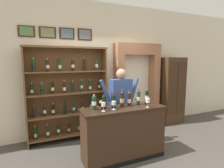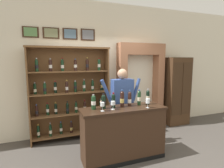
{
  "view_description": "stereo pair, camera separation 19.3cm",
  "coord_description": "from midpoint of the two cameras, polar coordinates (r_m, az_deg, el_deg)",
  "views": [
    {
      "loc": [
        -1.48,
        -2.89,
        1.88
      ],
      "look_at": [
        -0.15,
        0.16,
        1.43
      ],
      "focal_mm": 28.66,
      "sensor_mm": 36.0,
      "label": 1
    },
    {
      "loc": [
        -1.3,
        -2.96,
        1.88
      ],
      "look_at": [
        -0.15,
        0.16,
        1.43
      ],
      "focal_mm": 28.66,
      "sensor_mm": 36.0,
      "label": 2
    }
  ],
  "objects": [
    {
      "name": "back_wall",
      "position": [
        4.72,
        -6.47,
        4.99
      ],
      "size": [
        12.0,
        0.19,
        3.32
      ],
      "color": "beige",
      "rests_on": "ground"
    },
    {
      "name": "ground_plane",
      "position": [
        3.75,
        1.73,
        -22.61
      ],
      "size": [
        14.0,
        14.0,
        0.02
      ],
      "primitive_type": "cube",
      "color": "#47423D"
    },
    {
      "name": "tasting_bottle_vin_santo",
      "position": [
        3.4,
        1.6,
        -4.68
      ],
      "size": [
        0.08,
        0.08,
        0.33
      ],
      "color": "black",
      "rests_on": "tasting_counter"
    },
    {
      "name": "tasting_bottle_grappa",
      "position": [
        3.67,
        9.58,
        -3.94
      ],
      "size": [
        0.07,
        0.07,
        0.31
      ],
      "color": "black",
      "rests_on": "tasting_counter"
    },
    {
      "name": "tasting_bottle_prosecco",
      "position": [
        3.26,
        -4.28,
        -5.54
      ],
      "size": [
        0.08,
        0.08,
        0.28
      ],
      "color": "black",
      "rests_on": "tasting_counter"
    },
    {
      "name": "wine_shelf",
      "position": [
        4.29,
        -15.2,
        -2.48
      ],
      "size": [
        1.84,
        0.35,
        2.17
      ],
      "color": "brown",
      "rests_on": "ground"
    },
    {
      "name": "tasting_bottle_chianti",
      "position": [
        3.31,
        -1.13,
        -5.35
      ],
      "size": [
        0.07,
        0.07,
        0.29
      ],
      "color": "black",
      "rests_on": "tasting_counter"
    },
    {
      "name": "side_cabinet",
      "position": [
        5.59,
        17.54,
        -1.96
      ],
      "size": [
        0.69,
        0.46,
        1.95
      ],
      "color": "#422B19",
      "rests_on": "ground"
    },
    {
      "name": "archway_doorway",
      "position": [
        5.08,
        6.44,
        1.07
      ],
      "size": [
        1.33,
        0.45,
        2.32
      ],
      "color": "#9E6647",
      "rests_on": "ground"
    },
    {
      "name": "shopkeeper",
      "position": [
        3.87,
        1.43,
        -4.56
      ],
      "size": [
        0.94,
        0.22,
        1.69
      ],
      "color": "#2D3347",
      "rests_on": "ground"
    },
    {
      "name": "tasting_bottle_rosso",
      "position": [
        3.22,
        -7.46,
        -5.76
      ],
      "size": [
        0.08,
        0.08,
        0.27
      ],
      "color": "#19381E",
      "rests_on": "tasting_counter"
    },
    {
      "name": "wine_glass_center",
      "position": [
        3.39,
        9.71,
        -5.37
      ],
      "size": [
        0.08,
        0.08,
        0.17
      ],
      "color": "silver",
      "rests_on": "tasting_counter"
    },
    {
      "name": "wine_glass_right",
      "position": [
        3.2,
        -1.21,
        -6.23
      ],
      "size": [
        0.08,
        0.08,
        0.15
      ],
      "color": "silver",
      "rests_on": "tasting_counter"
    },
    {
      "name": "tasting_bottle_riserva",
      "position": [
        3.57,
        6.94,
        -4.22
      ],
      "size": [
        0.07,
        0.07,
        0.31
      ],
      "color": "#19381E",
      "rests_on": "tasting_counter"
    },
    {
      "name": "tasting_counter",
      "position": [
        3.52,
        2.03,
        -15.39
      ],
      "size": [
        1.6,
        0.53,
        1.0
      ],
      "color": "#382316",
      "rests_on": "ground"
    },
    {
      "name": "tasting_bottle_brunello",
      "position": [
        3.48,
        3.97,
        -4.63
      ],
      "size": [
        0.07,
        0.07,
        0.31
      ],
      "color": "black",
      "rests_on": "tasting_counter"
    },
    {
      "name": "wine_glass_left",
      "position": [
        3.1,
        -4.54,
        -6.69
      ],
      "size": [
        0.07,
        0.07,
        0.16
      ],
      "color": "silver",
      "rests_on": "tasting_counter"
    }
  ]
}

